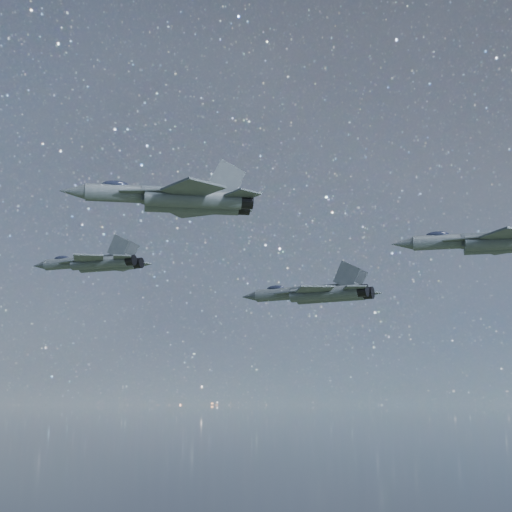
# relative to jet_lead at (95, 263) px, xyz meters

# --- Properties ---
(jet_lead) EXTENTS (16.13, 11.15, 4.05)m
(jet_lead) POSITION_rel_jet_lead_xyz_m (0.00, 0.00, 0.00)
(jet_lead) COLOR #353D42
(jet_left) EXTENTS (20.01, 13.48, 5.05)m
(jet_left) POSITION_rel_jet_lead_xyz_m (26.13, 13.54, -2.46)
(jet_left) COLOR #353D42
(jet_right) EXTENTS (17.82, 11.92, 4.51)m
(jet_right) POSITION_rel_jet_lead_xyz_m (17.08, -22.33, 0.90)
(jet_right) COLOR #353D42
(jet_slot) EXTENTS (16.51, 11.70, 4.19)m
(jet_slot) POSITION_rel_jet_lead_xyz_m (45.48, -12.20, -1.95)
(jet_slot) COLOR #353D42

